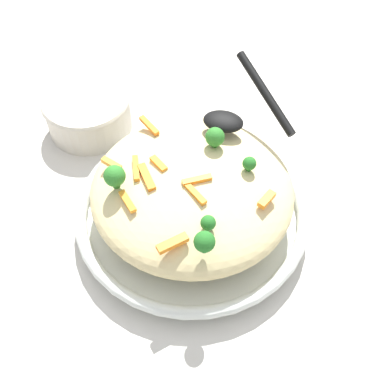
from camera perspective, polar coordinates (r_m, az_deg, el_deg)
ground_plane at (r=0.69m, az=0.00°, el=-3.40°), size 2.40×2.40×0.00m
serving_bowl at (r=0.68m, az=0.00°, el=-2.41°), size 0.33×0.33×0.04m
pasta_mound at (r=0.64m, az=0.00°, el=0.26°), size 0.27×0.27×0.08m
carrot_piece_0 at (r=0.58m, az=0.39°, el=-0.19°), size 0.03×0.03×0.01m
carrot_piece_1 at (r=0.60m, az=-5.51°, el=1.78°), size 0.03×0.04×0.01m
carrot_piece_2 at (r=0.67m, az=-5.21°, el=8.03°), size 0.04×0.03×0.01m
carrot_piece_3 at (r=0.61m, az=-4.13°, el=3.29°), size 0.03×0.02×0.01m
carrot_piece_4 at (r=0.59m, az=0.60°, el=1.46°), size 0.04×0.03×0.01m
carrot_piece_5 at (r=0.59m, az=-7.82°, el=-1.12°), size 0.03×0.03×0.01m
carrot_piece_6 at (r=0.59m, az=9.02°, el=-0.88°), size 0.02×0.03×0.01m
carrot_piece_7 at (r=0.55m, az=-2.37°, el=-6.20°), size 0.03×0.03×0.01m
carrot_piece_8 at (r=0.62m, az=-6.79°, el=2.82°), size 0.02×0.04×0.01m
carrot_piece_9 at (r=0.63m, az=-9.71°, el=3.37°), size 0.03×0.02×0.01m
broccoli_floret_0 at (r=0.63m, az=2.79°, el=6.64°), size 0.03×0.03×0.03m
broccoli_floret_1 at (r=0.59m, az=-9.35°, el=1.90°), size 0.03×0.03×0.03m
broccoli_floret_2 at (r=0.53m, az=1.52°, el=-6.07°), size 0.03×0.03×0.03m
broccoli_floret_3 at (r=0.61m, az=6.96°, el=3.42°), size 0.02×0.02×0.02m
broccoli_floret_4 at (r=0.55m, az=1.97°, el=-3.77°), size 0.02×0.02×0.02m
serving_spoon at (r=0.66m, az=5.52°, el=9.62°), size 0.13×0.12×0.06m
companion_bowl at (r=0.81m, az=-12.49°, el=9.61°), size 0.15×0.15×0.06m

